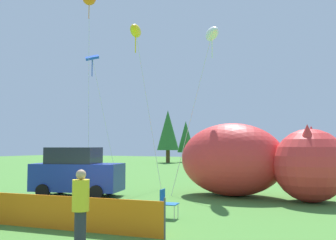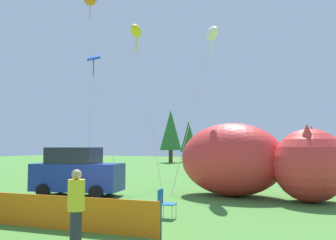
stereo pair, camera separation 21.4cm
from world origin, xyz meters
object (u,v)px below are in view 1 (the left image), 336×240
at_px(parked_car, 77,172).
at_px(kite_yellow_hero, 136,32).
at_px(spectator_in_white_shirt, 81,205).
at_px(folding_chair, 166,201).
at_px(kite_white_ghost, 212,34).
at_px(kite_blue_box, 93,60).
at_px(inflatable_cat, 253,163).

xyz_separation_m(parked_car, kite_yellow_hero, (0.72, 4.14, 7.94)).
bearing_deg(spectator_in_white_shirt, folding_chair, 87.92).
distance_m(spectator_in_white_shirt, kite_white_ghost, 13.68).
relative_size(folding_chair, kite_white_ghost, 0.11).
xyz_separation_m(spectator_in_white_shirt, kite_blue_box, (-9.96, 13.11, 7.22)).
bearing_deg(kite_yellow_hero, spectator_in_white_shirt, -64.35).
relative_size(kite_yellow_hero, kite_blue_box, 1.09).
distance_m(parked_car, folding_chair, 6.94).
relative_size(spectator_in_white_shirt, kite_yellow_hero, 0.20).
distance_m(parked_car, inflatable_cat, 8.39).
bearing_deg(kite_yellow_hero, parked_car, -99.87).
bearing_deg(folding_chair, parked_car, 145.94).
bearing_deg(kite_yellow_hero, folding_chair, -51.66).
height_order(kite_yellow_hero, kite_blue_box, kite_yellow_hero).
xyz_separation_m(parked_car, spectator_in_white_shirt, (6.13, -7.12, -0.12)).
height_order(spectator_in_white_shirt, kite_white_ghost, kite_white_ghost).
xyz_separation_m(folding_chair, kite_yellow_hero, (-5.56, 7.03, 8.51)).
relative_size(inflatable_cat, spectator_in_white_shirt, 4.31).
relative_size(parked_car, kite_white_ghost, 0.51).
bearing_deg(parked_car, kite_white_ghost, 24.06).
relative_size(parked_car, kite_blue_box, 0.52).
relative_size(folding_chair, inflatable_cat, 0.12).
bearing_deg(kite_yellow_hero, kite_white_ghost, 3.20).
height_order(inflatable_cat, kite_blue_box, kite_blue_box).
xyz_separation_m(inflatable_cat, kite_white_ghost, (-2.37, 1.09, 6.74)).
bearing_deg(parked_car, inflatable_cat, 7.78).
bearing_deg(kite_yellow_hero, kite_blue_box, 157.90).
xyz_separation_m(folding_chair, spectator_in_white_shirt, (-0.15, -4.23, 0.45)).
bearing_deg(kite_blue_box, spectator_in_white_shirt, -52.78).
height_order(folding_chair, inflatable_cat, inflatable_cat).
xyz_separation_m(folding_chair, kite_white_ghost, (-0.95, 7.29, 7.79)).
bearing_deg(kite_white_ghost, kite_yellow_hero, -176.80).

